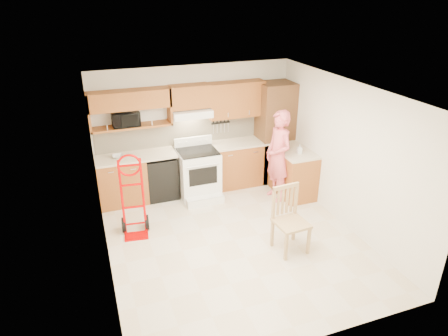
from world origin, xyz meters
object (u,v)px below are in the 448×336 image
range (199,170)px  dining_chair (291,221)px  hand_truck (133,200)px  person (278,156)px  microwave (126,119)px

range → dining_chair: 2.37m
dining_chair → range: bearing=106.0°
range → hand_truck: 1.69m
range → hand_truck: hand_truck is taller
range → person: 1.56m
microwave → hand_truck: size_ratio=0.38×
microwave → person: bearing=-22.7°
person → dining_chair: person is taller
microwave → hand_truck: bearing=-98.8°
microwave → dining_chair: (2.08, -2.63, -1.10)m
person → hand_truck: bearing=-88.7°
microwave → dining_chair: 3.53m
person → dining_chair: 1.77m
microwave → range: size_ratio=0.44×
person → hand_truck: 2.85m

